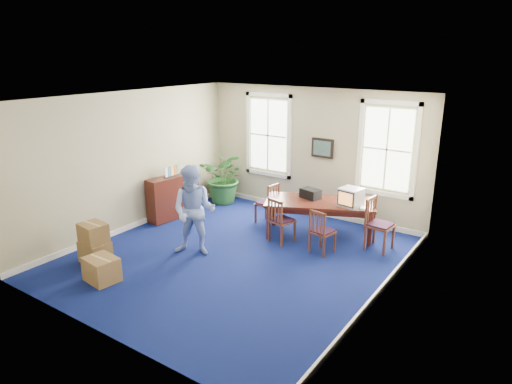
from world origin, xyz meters
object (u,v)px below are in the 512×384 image
Objects in this scene: crt_tv at (351,197)px; cardboard_boxes at (106,243)px; man at (194,211)px; conference_table at (319,218)px; potted_plant at (225,177)px; credenza at (173,197)px; chair_near_left at (282,220)px.

crt_tv is 5.16m from cardboard_boxes.
man is (-2.35, -2.41, -0.08)m from crt_tv.
conference_table is 4.98× the size of crt_tv.
potted_plant is (-3.91, 0.60, -0.29)m from crt_tv.
conference_table is 3.29m from potted_plant.
crt_tv is 3.97m from potted_plant.
potted_plant is at bearing -179.44° from crt_tv.
credenza is (-1.89, 1.32, -0.40)m from man.
cardboard_boxes is at bearing -155.15° from man.
chair_near_left is (-1.20, -0.87, -0.51)m from crt_tv.
chair_near_left is at bearing 11.79° from credenza.
crt_tv reaches higher than conference_table.
credenza is 2.73m from cardboard_boxes.
potted_plant is at bearing 143.80° from conference_table.
potted_plant is (0.33, 1.69, 0.19)m from credenza.
crt_tv is 0.32× the size of cardboard_boxes.
conference_table is at bearing -106.35° from chair_near_left.
conference_table is 0.94m from crt_tv.
chair_near_left is at bearing -134.73° from crt_tv.
crt_tv reaches higher than credenza.
credenza is (-3.53, -1.04, 0.13)m from conference_table.
man is at bearing 48.21° from cardboard_boxes.
crt_tv is at bearing 22.38° from man.
conference_table is 2.35× the size of chair_near_left.
credenza reaches higher than conference_table.
credenza reaches higher than cardboard_boxes.
cardboard_boxes is (-1.17, -1.31, -0.51)m from man.
crt_tv is 4.41m from credenza.
cardboard_boxes is at bearing -124.17° from crt_tv.
crt_tv is at bearing 46.59° from cardboard_boxes.
conference_table is 1.75× the size of credenza.
man reaches higher than crt_tv.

